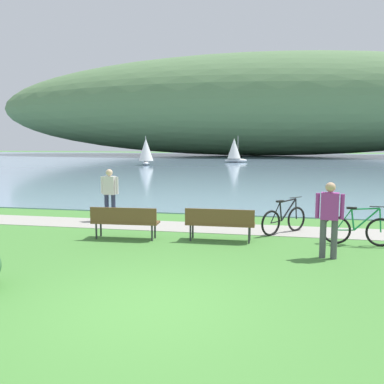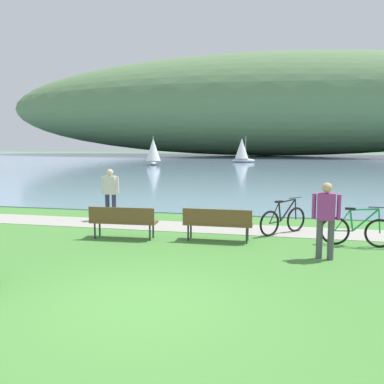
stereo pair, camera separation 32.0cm
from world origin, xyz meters
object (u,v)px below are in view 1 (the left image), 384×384
Objects in this scene: sailboat_mid_bay at (146,151)px; person_at_shoreline at (110,191)px; park_bench_further_along at (220,222)px; bicycle_leaning_near_bench at (358,230)px; sailboat_nearest_to_shore at (234,150)px; person_on_the_grass at (329,215)px; bicycle_beside_path at (284,220)px; park_bench_near_camera at (125,220)px.

person_at_shoreline is at bearing -74.63° from sailboat_mid_bay.
person_at_shoreline reaches higher than park_bench_further_along.
sailboat_nearest_to_shore reaches higher than bicycle_leaning_near_bench.
person_on_the_grass is 42.47m from sailboat_nearest_to_shore.
sailboat_mid_bay reaches higher than bicycle_beside_path.
bicycle_leaning_near_bench is at bearing -29.00° from bicycle_beside_path.
bicycle_beside_path is 0.40× the size of sailboat_nearest_to_shore.
person_at_shoreline reaches higher than park_bench_near_camera.
park_bench_further_along is at bearing -85.23° from sailboat_nearest_to_shore.
park_bench_near_camera is 4.46m from bicycle_beside_path.
park_bench_further_along is at bearing -175.42° from bicycle_leaning_near_bench.
sailboat_nearest_to_shore is at bearing 94.77° from park_bench_further_along.
bicycle_beside_path is (1.67, 1.28, -0.12)m from park_bench_further_along.
bicycle_beside_path is 5.66m from person_at_shoreline.
person_at_shoreline is 1.00× the size of person_on_the_grass.
park_bench_further_along is 2.11m from bicycle_beside_path.
bicycle_leaning_near_bench is at bearing 4.58° from park_bench_further_along.
bicycle_leaning_near_bench is 36.48m from sailboat_mid_bay.
bicycle_leaning_near_bench is at bearing 5.15° from park_bench_near_camera.
park_bench_further_along is 2.84m from person_on_the_grass.
park_bench_further_along is at bearing 5.94° from park_bench_near_camera.
sailboat_nearest_to_shore is (-6.89, 40.67, 1.19)m from bicycle_leaning_near_bench.
park_bench_near_camera is at bearing -73.47° from sailboat_mid_bay.
bicycle_leaning_near_bench is at bearing -64.16° from sailboat_mid_bay.
park_bench_further_along is at bearing -28.24° from person_at_shoreline.
park_bench_near_camera is 0.57× the size of sailboat_mid_bay.
person_at_shoreline is at bearing 151.76° from park_bench_further_along.
park_bench_near_camera is at bearing -174.06° from park_bench_further_along.
bicycle_beside_path reaches higher than park_bench_further_along.
person_on_the_grass reaches higher than park_bench_further_along.
person_at_shoreline is at bearing 171.66° from bicycle_beside_path.
park_bench_near_camera is at bearing -174.85° from bicycle_leaning_near_bench.
bicycle_beside_path is at bearing -82.70° from sailboat_nearest_to_shore.
park_bench_near_camera is 2.53m from park_bench_further_along.
bicycle_leaning_near_bench is (3.47, 0.28, -0.12)m from park_bench_further_along.
bicycle_leaning_near_bench is 0.55× the size of sailboat_mid_bay.
bicycle_leaning_near_bench reaches higher than park_bench_further_along.
sailboat_nearest_to_shore reaches higher than bicycle_beside_path.
sailboat_nearest_to_shore is at bearing 97.30° from bicycle_beside_path.
park_bench_near_camera is at bearing -159.81° from bicycle_beside_path.
bicycle_beside_path is at bearing 151.00° from bicycle_leaning_near_bench.
person_at_shoreline and person_on_the_grass have the same top height.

